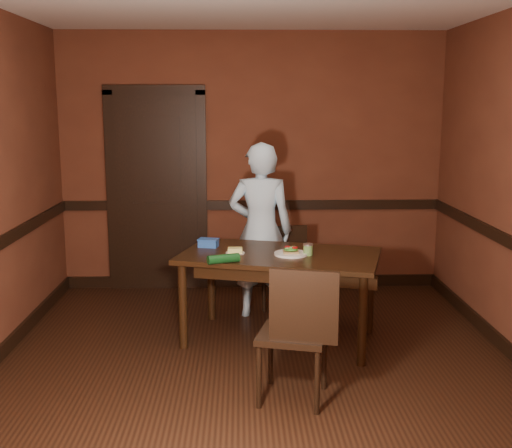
{
  "coord_description": "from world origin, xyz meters",
  "views": [
    {
      "loc": [
        -0.12,
        -4.5,
        1.97
      ],
      "look_at": [
        0.0,
        0.35,
        1.05
      ],
      "focal_mm": 45.0,
      "sensor_mm": 36.0,
      "label": 1
    }
  ],
  "objects_px": {
    "chair_near": "(293,332)",
    "food_tub": "(208,243)",
    "sauce_jar": "(308,249)",
    "person": "(261,231)",
    "cheese_saucer": "(235,251)",
    "sandwich_plate": "(291,253)",
    "chair_far": "(285,273)",
    "dining_table": "(280,297)"
  },
  "relations": [
    {
      "from": "dining_table",
      "to": "person",
      "type": "xyz_separation_m",
      "value": [
        -0.14,
        0.65,
        0.44
      ]
    },
    {
      "from": "dining_table",
      "to": "chair_near",
      "type": "distance_m",
      "value": 1.1
    },
    {
      "from": "sauce_jar",
      "to": "person",
      "type": "bearing_deg",
      "value": 116.85
    },
    {
      "from": "person",
      "to": "chair_near",
      "type": "bearing_deg",
      "value": 100.52
    },
    {
      "from": "sandwich_plate",
      "to": "food_tub",
      "type": "bearing_deg",
      "value": 155.52
    },
    {
      "from": "person",
      "to": "sauce_jar",
      "type": "height_order",
      "value": "person"
    },
    {
      "from": "dining_table",
      "to": "chair_near",
      "type": "relative_size",
      "value": 1.69
    },
    {
      "from": "sandwich_plate",
      "to": "person",
      "type": "bearing_deg",
      "value": 107.66
    },
    {
      "from": "chair_near",
      "to": "person",
      "type": "bearing_deg",
      "value": -70.45
    },
    {
      "from": "sauce_jar",
      "to": "food_tub",
      "type": "bearing_deg",
      "value": 158.53
    },
    {
      "from": "person",
      "to": "chair_far",
      "type": "bearing_deg",
      "value": 172.42
    },
    {
      "from": "person",
      "to": "cheese_saucer",
      "type": "xyz_separation_m",
      "value": [
        -0.23,
        -0.65,
        -0.04
      ]
    },
    {
      "from": "chair_far",
      "to": "cheese_saucer",
      "type": "bearing_deg",
      "value": -136.22
    },
    {
      "from": "sauce_jar",
      "to": "cheese_saucer",
      "type": "relative_size",
      "value": 0.61
    },
    {
      "from": "chair_far",
      "to": "person",
      "type": "bearing_deg",
      "value": 158.27
    },
    {
      "from": "food_tub",
      "to": "person",
      "type": "bearing_deg",
      "value": 53.74
    },
    {
      "from": "food_tub",
      "to": "dining_table",
      "type": "bearing_deg",
      "value": -9.79
    },
    {
      "from": "chair_near",
      "to": "food_tub",
      "type": "distance_m",
      "value": 1.52
    },
    {
      "from": "cheese_saucer",
      "to": "person",
      "type": "bearing_deg",
      "value": 70.42
    },
    {
      "from": "chair_near",
      "to": "sauce_jar",
      "type": "height_order",
      "value": "chair_near"
    },
    {
      "from": "sandwich_plate",
      "to": "dining_table",
      "type": "bearing_deg",
      "value": 146.93
    },
    {
      "from": "person",
      "to": "sandwich_plate",
      "type": "height_order",
      "value": "person"
    },
    {
      "from": "chair_near",
      "to": "food_tub",
      "type": "xyz_separation_m",
      "value": [
        -0.62,
        1.35,
        0.31
      ]
    },
    {
      "from": "chair_far",
      "to": "chair_near",
      "type": "xyz_separation_m",
      "value": [
        -0.06,
        -1.69,
        0.06
      ]
    },
    {
      "from": "sandwich_plate",
      "to": "chair_far",
      "type": "bearing_deg",
      "value": 90.01
    },
    {
      "from": "chair_near",
      "to": "sauce_jar",
      "type": "bearing_deg",
      "value": -86.92
    },
    {
      "from": "dining_table",
      "to": "cheese_saucer",
      "type": "distance_m",
      "value": 0.54
    },
    {
      "from": "person",
      "to": "cheese_saucer",
      "type": "height_order",
      "value": "person"
    },
    {
      "from": "cheese_saucer",
      "to": "food_tub",
      "type": "height_order",
      "value": "food_tub"
    },
    {
      "from": "dining_table",
      "to": "food_tub",
      "type": "relative_size",
      "value": 8.33
    },
    {
      "from": "chair_far",
      "to": "food_tub",
      "type": "relative_size",
      "value": 4.33
    },
    {
      "from": "food_tub",
      "to": "sandwich_plate",
      "type": "bearing_deg",
      "value": -11.14
    },
    {
      "from": "dining_table",
      "to": "chair_near",
      "type": "bearing_deg",
      "value": -73.2
    },
    {
      "from": "sandwich_plate",
      "to": "sauce_jar",
      "type": "distance_m",
      "value": 0.14
    },
    {
      "from": "cheese_saucer",
      "to": "sandwich_plate",
      "type": "bearing_deg",
      "value": -7.14
    },
    {
      "from": "cheese_saucer",
      "to": "food_tub",
      "type": "xyz_separation_m",
      "value": [
        -0.23,
        0.26,
        0.02
      ]
    },
    {
      "from": "sauce_jar",
      "to": "food_tub",
      "type": "xyz_separation_m",
      "value": [
        -0.83,
        0.32,
        -0.01
      ]
    },
    {
      "from": "chair_far",
      "to": "food_tub",
      "type": "height_order",
      "value": "chair_far"
    },
    {
      "from": "chair_near",
      "to": "food_tub",
      "type": "bearing_deg",
      "value": -50.93
    },
    {
      "from": "sauce_jar",
      "to": "chair_far",
      "type": "bearing_deg",
      "value": 101.76
    },
    {
      "from": "chair_near",
      "to": "sauce_jar",
      "type": "relative_size",
      "value": 9.92
    },
    {
      "from": "chair_near",
      "to": "person",
      "type": "height_order",
      "value": "person"
    }
  ]
}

